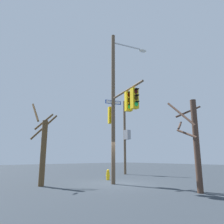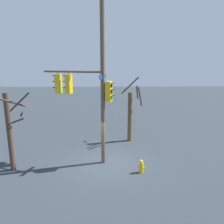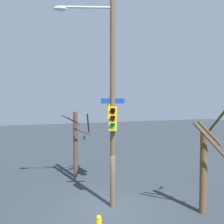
{
  "view_description": "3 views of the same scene",
  "coord_description": "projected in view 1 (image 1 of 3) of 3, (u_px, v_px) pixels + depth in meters",
  "views": [
    {
      "loc": [
        10.11,
        -8.83,
        1.56
      ],
      "look_at": [
        0.1,
        -0.31,
        4.43
      ],
      "focal_mm": 33.56,
      "sensor_mm": 36.0,
      "label": 1
    },
    {
      "loc": [
        -0.14,
        11.9,
        5.91
      ],
      "look_at": [
        -0.35,
        -0.25,
        3.09
      ],
      "focal_mm": 35.4,
      "sensor_mm": 36.0,
      "label": 2
    },
    {
      "loc": [
        -10.71,
        3.46,
        5.19
      ],
      "look_at": [
        0.1,
        -0.21,
        4.56
      ],
      "focal_mm": 39.38,
      "sensor_mm": 36.0,
      "label": 3
    }
  ],
  "objects": [
    {
      "name": "bare_tree_behind_pole",
      "position": [
        194.0,
        141.0,
        9.85
      ],
      "size": [
        1.68,
        2.05,
        4.32
      ],
      "color": "#493429",
      "rests_on": "ground"
    },
    {
      "name": "fire_hydrant",
      "position": [
        108.0,
        175.0,
        14.91
      ],
      "size": [
        0.38,
        0.24,
        0.73
      ],
      "color": "yellow",
      "rests_on": "ground"
    },
    {
      "name": "bare_tree_across_street",
      "position": [
        43.0,
        147.0,
        12.08
      ],
      "size": [
        1.61,
        1.68,
        4.77
      ],
      "color": "brown",
      "rests_on": "ground"
    },
    {
      "name": "main_signal_pole_assembly",
      "position": [
        119.0,
        100.0,
        13.1
      ],
      "size": [
        4.11,
        3.7,
        9.89
      ],
      "rotation": [
        0.0,
        0.0,
        6.0
      ],
      "color": "brown",
      "rests_on": "ground"
    },
    {
      "name": "secondary_pole_assembly",
      "position": [
        126.0,
        136.0,
        20.51
      ],
      "size": [
        0.77,
        0.45,
        7.2
      ],
      "rotation": [
        0.0,
        0.0,
        6.24
      ],
      "color": "brown",
      "rests_on": "ground"
    },
    {
      "name": "ground_plane",
      "position": [
        115.0,
        184.0,
        12.78
      ],
      "size": [
        80.0,
        80.0,
        0.0
      ],
      "primitive_type": "plane",
      "color": "#2D343C"
    }
  ]
}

